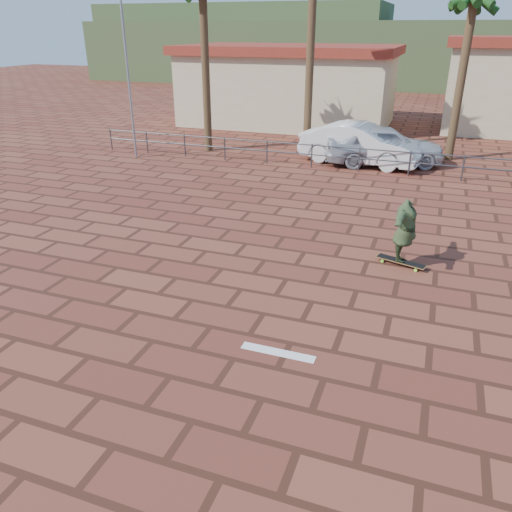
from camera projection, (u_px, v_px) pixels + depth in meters
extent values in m
plane|color=brown|center=(263.00, 314.00, 10.44)|extent=(120.00, 120.00, 0.00)
cube|color=white|center=(278.00, 352.00, 9.20)|extent=(1.40, 0.22, 0.01)
cylinder|color=#47494F|center=(111.00, 139.00, 24.19)|extent=(0.06, 0.06, 1.00)
cylinder|color=#47494F|center=(147.00, 142.00, 23.57)|extent=(0.06, 0.06, 1.00)
cylinder|color=#47494F|center=(185.00, 145.00, 22.95)|extent=(0.06, 0.06, 1.00)
cylinder|color=#47494F|center=(225.00, 149.00, 22.33)|extent=(0.06, 0.06, 1.00)
cylinder|color=#47494F|center=(267.00, 152.00, 21.72)|extent=(0.06, 0.06, 1.00)
cylinder|color=#47494F|center=(312.00, 156.00, 21.10)|extent=(0.06, 0.06, 1.00)
cylinder|color=#47494F|center=(359.00, 160.00, 20.48)|extent=(0.06, 0.06, 1.00)
cylinder|color=#47494F|center=(409.00, 164.00, 19.86)|extent=(0.06, 0.06, 1.00)
cylinder|color=#47494F|center=(463.00, 168.00, 19.24)|extent=(0.06, 0.06, 1.00)
cylinder|color=#47494F|center=(360.00, 149.00, 20.29)|extent=(24.00, 0.05, 0.05)
cylinder|color=#47494F|center=(359.00, 158.00, 20.46)|extent=(24.00, 0.05, 0.05)
cylinder|color=gray|center=(127.00, 65.00, 21.25)|extent=(0.10, 0.10, 8.00)
cylinder|color=brown|center=(206.00, 74.00, 22.82)|extent=(0.36, 0.36, 7.00)
cylinder|color=brown|center=(310.00, 60.00, 22.46)|extent=(0.36, 0.36, 8.20)
cylinder|color=brown|center=(460.00, 84.00, 21.24)|extent=(0.36, 0.36, 6.50)
cube|color=beige|center=(289.00, 90.00, 30.25)|extent=(12.00, 7.00, 4.00)
cube|color=maroon|center=(290.00, 50.00, 29.31)|extent=(12.60, 7.60, 0.50)
cube|color=#384C28|center=(421.00, 53.00, 51.89)|extent=(70.00, 18.00, 6.00)
cube|color=#384C28|center=(244.00, 39.00, 63.40)|extent=(35.00, 14.00, 8.00)
cube|color=olive|center=(401.00, 261.00, 12.52)|extent=(1.29, 0.63, 0.02)
cube|color=black|center=(401.00, 261.00, 12.51)|extent=(1.24, 0.60, 0.00)
cube|color=silver|center=(384.00, 258.00, 12.77)|extent=(0.13, 0.22, 0.03)
cube|color=silver|center=(418.00, 267.00, 12.30)|extent=(0.13, 0.22, 0.03)
cylinder|color=#90EC32|center=(382.00, 261.00, 12.69)|extent=(0.09, 0.06, 0.08)
cylinder|color=#90EC32|center=(386.00, 258.00, 12.88)|extent=(0.09, 0.06, 0.08)
cylinder|color=#90EC32|center=(416.00, 270.00, 12.22)|extent=(0.09, 0.06, 0.08)
cylinder|color=#90EC32|center=(419.00, 267.00, 12.40)|extent=(0.09, 0.06, 0.08)
imported|color=#2E3F22|center=(405.00, 231.00, 12.18)|extent=(0.67, 2.02, 1.61)
imported|color=#AEAFB5|center=(384.00, 145.00, 21.37)|extent=(5.38, 3.44, 1.71)
imported|color=silver|center=(361.00, 144.00, 21.53)|extent=(5.46, 2.73, 1.72)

